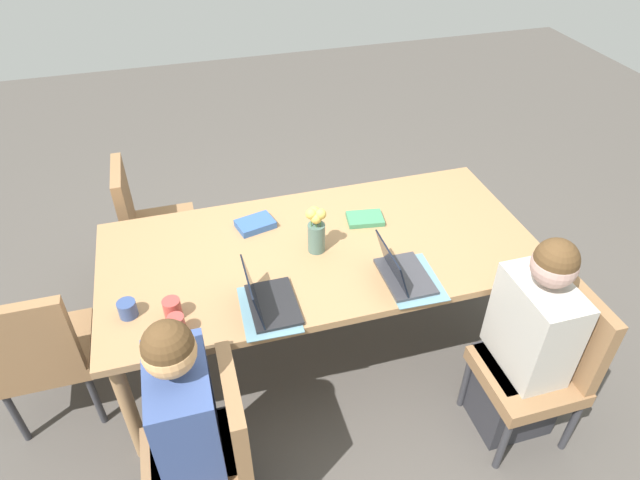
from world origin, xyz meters
TOP-DOWN VIEW (x-y plane):
  - ground_plane at (0.00, 0.00)m, footprint 10.00×10.00m
  - dining_table at (0.00, 0.00)m, footprint 2.29×1.08m
  - chair_far_left_near at (-0.88, 0.83)m, footprint 0.44×0.44m
  - person_far_left_near at (-0.81, 0.77)m, footprint 0.36×0.40m
  - chair_far_left_mid at (0.71, 0.86)m, footprint 0.44×0.44m
  - person_far_left_mid at (0.79, 0.80)m, footprint 0.36×0.40m
  - chair_head_right_left_far at (1.45, 0.10)m, footprint 0.44×0.44m
  - chair_near_right_near at (0.90, -0.86)m, footprint 0.44×0.44m
  - flower_vase at (0.02, 0.02)m, footprint 0.10×0.09m
  - placemat_far_left_near at (-0.36, 0.37)m, footprint 0.27×0.37m
  - placemat_far_left_mid at (0.35, 0.38)m, footprint 0.27×0.37m
  - laptop_far_left_mid at (0.36, 0.36)m, footprint 0.22×0.32m
  - laptop_far_left_near at (-0.32, 0.35)m, footprint 0.22×0.32m
  - coffee_mug_near_left at (0.98, 0.24)m, footprint 0.09×0.09m
  - coffee_mug_near_right at (0.78, 0.30)m, footprint 0.08×0.08m
  - coffee_mug_centre_left at (0.77, 0.42)m, footprint 0.07×0.07m
  - book_red_cover at (0.30, -0.27)m, footprint 0.23×0.18m
  - book_blue_cover at (-0.31, -0.16)m, footprint 0.22×0.17m

SIDE VIEW (x-z plane):
  - ground_plane at x=0.00m, z-range 0.00..0.00m
  - chair_far_left_near at x=-0.88m, z-range 0.05..0.95m
  - chair_far_left_mid at x=0.71m, z-range 0.05..0.95m
  - chair_head_right_left_far at x=1.45m, z-range 0.05..0.95m
  - chair_near_right_near at x=0.90m, z-range 0.05..0.95m
  - person_far_left_near at x=-0.81m, z-range -0.07..1.12m
  - person_far_left_mid at x=0.79m, z-range -0.07..1.12m
  - dining_table at x=0.00m, z-range 0.31..1.06m
  - placemat_far_left_near at x=-0.36m, z-range 0.75..0.75m
  - placemat_far_left_mid at x=0.35m, z-range 0.75..0.75m
  - book_blue_cover at x=-0.31m, z-range 0.75..0.78m
  - book_red_cover at x=0.30m, z-range 0.75..0.79m
  - coffee_mug_near_left at x=0.98m, z-range 0.75..0.83m
  - laptop_far_left_near at x=-0.32m, z-range 0.69..0.90m
  - laptop_far_left_mid at x=0.36m, z-range 0.69..0.90m
  - coffee_mug_near_right at x=0.78m, z-range 0.75..0.85m
  - coffee_mug_centre_left at x=0.77m, z-range 0.75..0.86m
  - flower_vase at x=0.02m, z-range 0.76..1.03m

